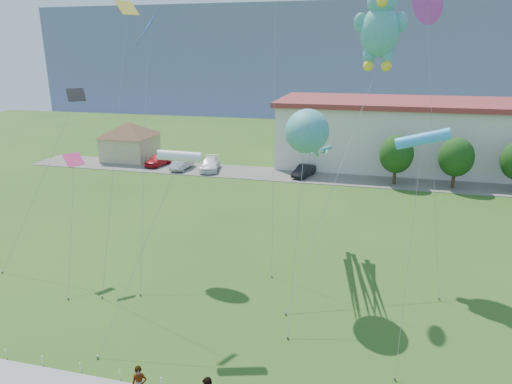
{
  "coord_description": "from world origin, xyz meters",
  "views": [
    {
      "loc": [
        6.99,
        -16.26,
        14.01
      ],
      "look_at": [
        0.92,
        8.0,
        6.26
      ],
      "focal_mm": 32.0,
      "sensor_mm": 36.0,
      "label": 1
    }
  ],
  "objects_px": {
    "pavilion": "(129,137)",
    "octopus_kite": "(310,141)",
    "parked_car_red": "(158,160)",
    "teddy_bear_kite": "(380,25)",
    "parked_car_white": "(210,164)",
    "parked_car_black": "(304,171)",
    "parked_car_silver": "(182,163)"
  },
  "relations": [
    {
      "from": "parked_car_red",
      "to": "octopus_kite",
      "type": "xyz_separation_m",
      "value": [
        22.37,
        -24.6,
        7.98
      ]
    },
    {
      "from": "parked_car_silver",
      "to": "pavilion",
      "type": "bearing_deg",
      "value": 160.98
    },
    {
      "from": "parked_car_white",
      "to": "teddy_bear_kite",
      "type": "relative_size",
      "value": 0.28
    },
    {
      "from": "parked_car_black",
      "to": "parked_car_red",
      "type": "bearing_deg",
      "value": -166.6
    },
    {
      "from": "parked_car_black",
      "to": "teddy_bear_kite",
      "type": "relative_size",
      "value": 0.22
    },
    {
      "from": "parked_car_red",
      "to": "octopus_kite",
      "type": "height_order",
      "value": "octopus_kite"
    },
    {
      "from": "parked_car_red",
      "to": "parked_car_white",
      "type": "bearing_deg",
      "value": 4.81
    },
    {
      "from": "pavilion",
      "to": "parked_car_red",
      "type": "distance_m",
      "value": 6.13
    },
    {
      "from": "pavilion",
      "to": "parked_car_red",
      "type": "height_order",
      "value": "pavilion"
    },
    {
      "from": "parked_car_red",
      "to": "parked_car_white",
      "type": "xyz_separation_m",
      "value": [
        7.21,
        -0.72,
        -0.01
      ]
    },
    {
      "from": "parked_car_white",
      "to": "parked_car_black",
      "type": "distance_m",
      "value": 11.56
    },
    {
      "from": "parked_car_white",
      "to": "octopus_kite",
      "type": "relative_size",
      "value": 0.39
    },
    {
      "from": "pavilion",
      "to": "octopus_kite",
      "type": "distance_m",
      "value": 39.02
    },
    {
      "from": "teddy_bear_kite",
      "to": "parked_car_white",
      "type": "bearing_deg",
      "value": 134.73
    },
    {
      "from": "octopus_kite",
      "to": "pavilion",
      "type": "bearing_deg",
      "value": 135.55
    },
    {
      "from": "parked_car_red",
      "to": "pavilion",
      "type": "bearing_deg",
      "value": 165.43
    },
    {
      "from": "parked_car_red",
      "to": "parked_car_black",
      "type": "relative_size",
      "value": 1.09
    },
    {
      "from": "pavilion",
      "to": "parked_car_red",
      "type": "relative_size",
      "value": 2.07
    },
    {
      "from": "parked_car_silver",
      "to": "octopus_kite",
      "type": "distance_m",
      "value": 31.19
    },
    {
      "from": "pavilion",
      "to": "teddy_bear_kite",
      "type": "distance_m",
      "value": 40.24
    },
    {
      "from": "parked_car_black",
      "to": "octopus_kite",
      "type": "distance_m",
      "value": 25.39
    },
    {
      "from": "parked_car_red",
      "to": "parked_car_white",
      "type": "relative_size",
      "value": 0.86
    },
    {
      "from": "parked_car_silver",
      "to": "parked_car_red",
      "type": "bearing_deg",
      "value": 167.06
    },
    {
      "from": "pavilion",
      "to": "parked_car_white",
      "type": "distance_m",
      "value": 12.97
    },
    {
      "from": "teddy_bear_kite",
      "to": "pavilion",
      "type": "bearing_deg",
      "value": 144.66
    },
    {
      "from": "parked_car_silver",
      "to": "parked_car_white",
      "type": "relative_size",
      "value": 0.85
    },
    {
      "from": "parked_car_red",
      "to": "octopus_kite",
      "type": "distance_m",
      "value": 34.2
    },
    {
      "from": "octopus_kite",
      "to": "teddy_bear_kite",
      "type": "relative_size",
      "value": 0.73
    },
    {
      "from": "parked_car_black",
      "to": "parked_car_white",
      "type": "bearing_deg",
      "value": -164.57
    },
    {
      "from": "pavilion",
      "to": "teddy_bear_kite",
      "type": "xyz_separation_m",
      "value": [
        31.18,
        -22.11,
        12.58
      ]
    },
    {
      "from": "pavilion",
      "to": "teddy_bear_kite",
      "type": "height_order",
      "value": "teddy_bear_kite"
    },
    {
      "from": "octopus_kite",
      "to": "parked_car_black",
      "type": "bearing_deg",
      "value": 98.61
    }
  ]
}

